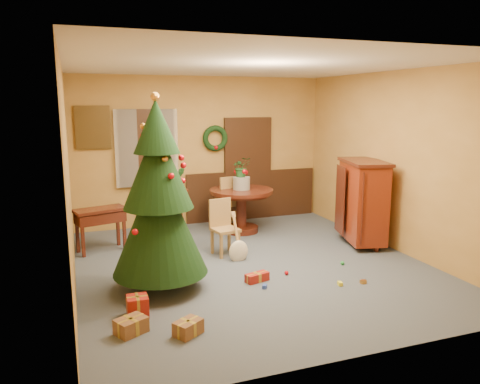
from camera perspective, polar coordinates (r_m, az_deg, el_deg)
name	(u,v)px	position (r m, az deg, el deg)	size (l,w,h in m)	color
room_envelope	(213,167)	(9.39, -3.31, 3.01)	(5.50, 5.50, 5.50)	#3D4759
dining_table	(241,202)	(8.71, 0.17, -1.25)	(1.18, 1.18, 0.81)	black
urn	(241,183)	(8.64, 0.17, 1.09)	(0.32, 0.32, 0.23)	slate
centerpiece_plant	(241,167)	(8.59, 0.17, 3.06)	(0.33, 0.29, 0.37)	#1E4C23
chair_near	(223,225)	(7.48, -2.08, -4.02)	(0.44, 0.44, 0.88)	olive
chair_far	(227,201)	(8.92, -1.57, -1.06)	(0.54, 0.54, 1.03)	olive
guitar	(239,238)	(7.17, -0.18, -5.62)	(0.31, 0.14, 0.72)	beige
plant_stand	(180,207)	(8.48, -7.38, -1.88)	(0.34, 0.34, 0.86)	black
stand_plant	(179,178)	(8.38, -7.47, 1.65)	(0.22, 0.18, 0.41)	#19471E
christmas_tree	(159,199)	(5.99, -9.90, -0.85)	(1.22, 1.22, 2.52)	#382111
writing_desk	(100,219)	(7.92, -16.66, -3.17)	(0.88, 0.60, 0.71)	black
sideboard	(363,200)	(8.18, 14.73, -0.93)	(0.86, 1.24, 1.45)	#5B1B0A
gift_a	(131,326)	(5.24, -13.13, -15.60)	(0.38, 0.34, 0.17)	brown
gift_b	(138,306)	(5.59, -12.38, -13.45)	(0.24, 0.24, 0.24)	maroon
gift_c	(188,328)	(5.12, -6.34, -16.11)	(0.35, 0.32, 0.16)	brown
gift_d	(257,277)	(6.46, 2.10, -10.34)	(0.35, 0.22, 0.12)	maroon
toy_a	(265,287)	(6.25, 3.03, -11.43)	(0.08, 0.05, 0.05)	#2847B0
toy_b	(342,263)	(7.24, 12.37, -8.45)	(0.06, 0.06, 0.06)	#268E3E
toy_c	(340,284)	(6.47, 12.09, -10.87)	(0.08, 0.05, 0.05)	yellow
toy_d	(286,273)	(6.73, 5.69, -9.78)	(0.06, 0.06, 0.06)	red
toy_e	(363,282)	(6.61, 14.78, -10.53)	(0.08, 0.05, 0.05)	orange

